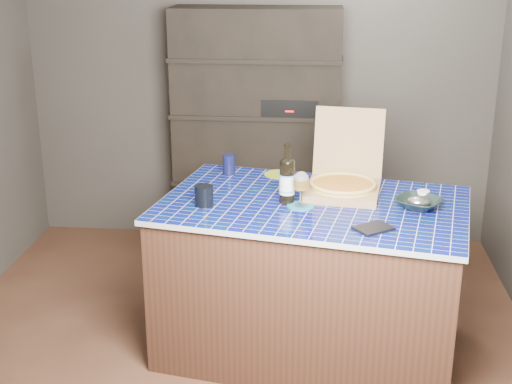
# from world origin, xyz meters

# --- Properties ---
(room) EXTENTS (3.50, 3.50, 3.50)m
(room) POSITION_xyz_m (0.00, 0.00, 1.25)
(room) COLOR brown
(room) RESTS_ON ground
(shelving_unit) EXTENTS (1.20, 0.41, 1.80)m
(shelving_unit) POSITION_xyz_m (0.00, 1.53, 0.90)
(shelving_unit) COLOR black
(shelving_unit) RESTS_ON floor
(kitchen_island) EXTENTS (1.79, 1.32, 0.89)m
(kitchen_island) POSITION_xyz_m (0.44, 0.07, 0.45)
(kitchen_island) COLOR #402419
(kitchen_island) RESTS_ON floor
(pizza_box) EXTENTS (0.46, 0.54, 0.44)m
(pizza_box) POSITION_xyz_m (0.60, 0.24, 0.95)
(pizza_box) COLOR olive
(pizza_box) RESTS_ON kitchen_island
(mead_bottle) EXTENTS (0.09, 0.09, 0.33)m
(mead_bottle) POSITION_xyz_m (0.30, 0.06, 1.02)
(mead_bottle) COLOR black
(mead_bottle) RESTS_ON kitchen_island
(teal_trivet) EXTENTS (0.14, 0.14, 0.01)m
(teal_trivet) POSITION_xyz_m (0.37, -0.00, 0.89)
(teal_trivet) COLOR #1A6E89
(teal_trivet) RESTS_ON kitchen_island
(wine_glass) EXTENTS (0.08, 0.08, 0.19)m
(wine_glass) POSITION_xyz_m (0.37, -0.00, 1.03)
(wine_glass) COLOR white
(wine_glass) RESTS_ON teal_trivet
(tumbler) EXTENTS (0.10, 0.10, 0.11)m
(tumbler) POSITION_xyz_m (-0.14, -0.03, 0.95)
(tumbler) COLOR black
(tumbler) RESTS_ON kitchen_island
(dvd_case) EXTENTS (0.22, 0.21, 0.01)m
(dvd_case) POSITION_xyz_m (0.74, -0.29, 0.90)
(dvd_case) COLOR black
(dvd_case) RESTS_ON kitchen_island
(bowl) EXTENTS (0.31, 0.31, 0.06)m
(bowl) POSITION_xyz_m (0.99, 0.03, 0.92)
(bowl) COLOR black
(bowl) RESTS_ON kitchen_island
(foil_contents) EXTENTS (0.12, 0.10, 0.06)m
(foil_contents) POSITION_xyz_m (0.99, 0.03, 0.93)
(foil_contents) COLOR #A6A5B1
(foil_contents) RESTS_ON bowl
(white_jar) EXTENTS (0.07, 0.07, 0.06)m
(white_jar) POSITION_xyz_m (1.03, 0.15, 0.92)
(white_jar) COLOR white
(white_jar) RESTS_ON kitchen_island
(navy_cup) EXTENTS (0.08, 0.08, 0.12)m
(navy_cup) POSITION_xyz_m (-0.08, 0.54, 0.95)
(navy_cup) COLOR black
(navy_cup) RESTS_ON kitchen_island
(green_trivet) EXTENTS (0.18, 0.18, 0.01)m
(green_trivet) POSITION_xyz_m (0.23, 0.55, 0.89)
(green_trivet) COLOR #8CA623
(green_trivet) RESTS_ON kitchen_island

